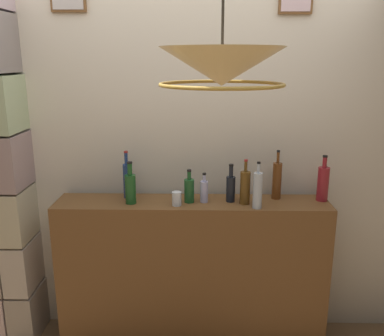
{
  "coord_description": "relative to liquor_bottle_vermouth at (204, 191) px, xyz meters",
  "views": [
    {
      "loc": [
        0.05,
        -1.81,
        2.02
      ],
      "look_at": [
        0.0,
        0.8,
        1.33
      ],
      "focal_mm": 38.65,
      "sensor_mm": 36.0,
      "label": 1
    }
  ],
  "objects": [
    {
      "name": "panelled_rear_partition",
      "position": [
        -0.08,
        0.25,
        0.3
      ],
      "size": [
        3.68,
        0.15,
        2.76
      ],
      "color": "beige",
      "rests_on": "ground"
    },
    {
      "name": "stone_pillar",
      "position": [
        -1.41,
        0.08,
        0.18
      ],
      "size": [
        0.37,
        0.39,
        2.69
      ],
      "color": "#C3ABAE",
      "rests_on": "ground"
    },
    {
      "name": "bar_shelf_unit",
      "position": [
        -0.08,
        0.01,
        -0.62
      ],
      "size": [
        1.87,
        0.33,
        1.08
      ],
      "primitive_type": "cube",
      "color": "brown",
      "rests_on": "ground"
    },
    {
      "name": "liquor_bottle_vermouth",
      "position": [
        0.0,
        0.0,
        0.0
      ],
      "size": [
        0.05,
        0.05,
        0.2
      ],
      "color": "#B2B3DE",
      "rests_on": "bar_shelf_unit"
    },
    {
      "name": "liquor_bottle_rye",
      "position": [
        0.34,
        -0.11,
        0.04
      ],
      "size": [
        0.06,
        0.06,
        0.31
      ],
      "color": "#AEBAC6",
      "rests_on": "bar_shelf_unit"
    },
    {
      "name": "liquor_bottle_brandy",
      "position": [
        -0.1,
        -0.0,
        0.01
      ],
      "size": [
        0.07,
        0.07,
        0.23
      ],
      "color": "#1A4F24",
      "rests_on": "bar_shelf_unit"
    },
    {
      "name": "liquor_bottle_bourbon",
      "position": [
        -0.54,
        0.08,
        0.05
      ],
      "size": [
        0.05,
        0.05,
        0.33
      ],
      "color": "navy",
      "rests_on": "bar_shelf_unit"
    },
    {
      "name": "liquor_bottle_sherry",
      "position": [
        0.18,
        0.02,
        0.02
      ],
      "size": [
        0.06,
        0.06,
        0.26
      ],
      "color": "black",
      "rests_on": "bar_shelf_unit"
    },
    {
      "name": "liquor_bottle_whiskey",
      "position": [
        0.27,
        -0.03,
        0.04
      ],
      "size": [
        0.07,
        0.07,
        0.31
      ],
      "color": "#5A3B14",
      "rests_on": "bar_shelf_unit"
    },
    {
      "name": "liquor_bottle_port",
      "position": [
        0.5,
        0.08,
        0.05
      ],
      "size": [
        0.06,
        0.06,
        0.34
      ],
      "color": "brown",
      "rests_on": "bar_shelf_unit"
    },
    {
      "name": "liquor_bottle_tequila",
      "position": [
        -0.49,
        -0.03,
        0.03
      ],
      "size": [
        0.07,
        0.07,
        0.29
      ],
      "color": "#1B5121",
      "rests_on": "bar_shelf_unit"
    },
    {
      "name": "liquor_bottle_gin",
      "position": [
        0.81,
        0.05,
        0.05
      ],
      "size": [
        0.08,
        0.08,
        0.32
      ],
      "color": "maroon",
      "rests_on": "bar_shelf_unit"
    },
    {
      "name": "glass_tumbler_rocks",
      "position": [
        -0.18,
        -0.07,
        -0.03
      ],
      "size": [
        0.06,
        0.06,
        0.09
      ],
      "color": "silver",
      "rests_on": "bar_shelf_unit"
    },
    {
      "name": "pendant_lamp",
      "position": [
        0.06,
        -0.85,
        0.82
      ],
      "size": [
        0.54,
        0.54,
        0.42
      ],
      "color": "beige"
    }
  ]
}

